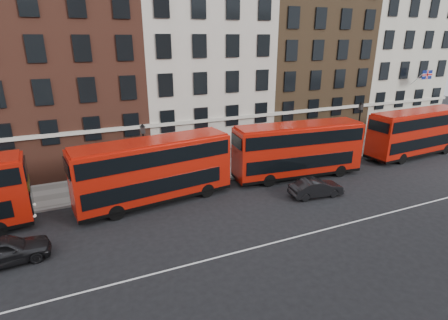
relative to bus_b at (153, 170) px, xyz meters
name	(u,v)px	position (x,y,z in m)	size (l,w,h in m)	color
ground	(291,219)	(7.75, -6.27, -2.56)	(120.00, 120.00, 0.00)	black
pavement	(227,168)	(7.75, 4.23, -2.48)	(80.00, 5.00, 0.15)	slate
kerb	(239,177)	(7.75, 1.73, -2.48)	(80.00, 0.30, 0.16)	gray
road_centre_line	(310,233)	(7.75, -8.27, -2.55)	(70.00, 0.12, 0.01)	white
building_terrace	(195,51)	(7.44, 11.61, 7.68)	(64.00, 11.95, 22.00)	#BAB4A1
bus_b	(153,170)	(0.00, 0.00, 0.00)	(11.60, 4.16, 4.77)	#AF1509
bus_c	(298,149)	(12.43, 0.01, -0.02)	(11.44, 3.75, 4.72)	#AF1509
bus_d	(416,132)	(26.75, 0.00, -0.02)	(11.42, 3.36, 4.74)	#AF1509
car_rear	(3,251)	(-9.15, -4.16, -1.78)	(1.84, 4.58, 1.56)	black
car_front	(316,188)	(11.49, -3.96, -1.88)	(1.44, 4.14, 1.36)	black
lamp_post_left	(145,154)	(-0.13, 2.25, 0.52)	(0.44, 0.44, 5.33)	black
lamp_post_right	(359,125)	(21.77, 2.76, 0.52)	(0.44, 0.44, 5.33)	black
traffic_light	(416,125)	(29.58, 2.23, -0.11)	(0.25, 0.45, 3.27)	black
iron_railings	(218,155)	(7.75, 6.43, -1.91)	(6.60, 0.06, 1.00)	black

